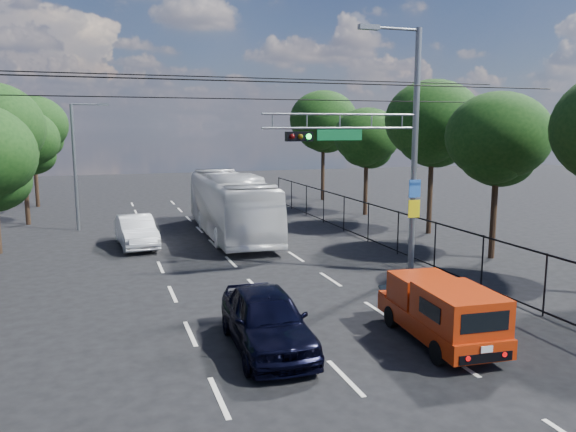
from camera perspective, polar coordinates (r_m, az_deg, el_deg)
name	(u,v)px	position (r m, az deg, el deg)	size (l,w,h in m)	color
ground	(345,378)	(13.72, 5.83, -16.04)	(120.00, 120.00, 0.00)	black
lane_markings	(221,252)	(26.46, -6.80, -3.64)	(6.12, 38.00, 0.01)	beige
signal_mast	(387,141)	(21.95, 10.06, 7.47)	(6.43, 0.39, 9.50)	slate
streetlight_left	(78,160)	(33.35, -20.59, 5.32)	(2.09, 0.22, 7.08)	slate
utility_wires	(247,87)	(20.82, -4.18, 12.99)	(22.00, 5.04, 0.74)	black
fence_right	(386,228)	(27.15, 9.89, -1.17)	(0.06, 34.03, 2.00)	black
tree_right_b	(498,144)	(26.13, 20.53, 6.87)	(4.50, 4.50, 7.31)	black
tree_right_c	(433,128)	(31.33, 14.49, 8.68)	(5.10, 5.10, 8.29)	black
tree_right_d	(367,141)	(37.23, 8.00, 7.55)	(4.32, 4.32, 7.02)	black
tree_right_e	(323,125)	(44.60, 3.62, 9.26)	(5.28, 5.28, 8.58)	black
tree_left_d	(23,145)	(36.56, -25.32, 6.53)	(4.20, 4.20, 6.83)	black
tree_left_e	(33,130)	(44.52, -24.48, 7.94)	(4.92, 4.92, 7.99)	black
red_pickup	(441,310)	(15.88, 15.26, -9.21)	(2.01, 4.73, 1.72)	black
navy_hatchback	(267,319)	(15.00, -2.18, -10.44)	(1.90, 4.72, 1.61)	black
white_bus	(231,205)	(30.22, -5.84, 1.15)	(2.78, 11.88, 3.31)	silver
white_van	(136,231)	(28.34, -15.17, -1.50)	(1.59, 4.56, 1.50)	white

